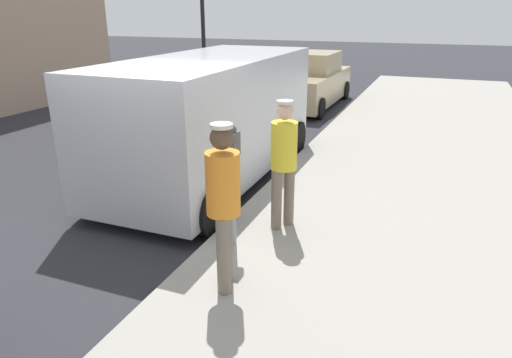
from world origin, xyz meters
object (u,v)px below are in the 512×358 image
(pedestrian_in_orange, at_px, (223,198))
(pedestrian_in_yellow, at_px, (284,157))
(parking_meter_near, at_px, (232,165))
(parked_sedan_ahead, at_px, (307,82))
(parked_van, at_px, (211,116))

(pedestrian_in_orange, bearing_deg, pedestrian_in_yellow, 86.60)
(parking_meter_near, distance_m, parked_sedan_ahead, 9.66)
(parking_meter_near, bearing_deg, pedestrian_in_yellow, 59.93)
(parking_meter_near, xyz_separation_m, parked_sedan_ahead, (-1.75, 9.49, -0.43))
(pedestrian_in_yellow, bearing_deg, parked_sedan_ahead, 103.75)
(parked_van, bearing_deg, pedestrian_in_yellow, -41.67)
(parked_van, distance_m, parked_sedan_ahead, 7.11)
(pedestrian_in_orange, bearing_deg, parked_van, 118.88)
(pedestrian_in_orange, xyz_separation_m, parked_sedan_ahead, (-2.06, 10.38, -0.41))
(parking_meter_near, relative_size, pedestrian_in_yellow, 0.89)
(parked_van, bearing_deg, pedestrian_in_orange, -61.12)
(pedestrian_in_yellow, height_order, parked_sedan_ahead, pedestrian_in_yellow)
(parking_meter_near, bearing_deg, pedestrian_in_orange, -70.83)
(parked_sedan_ahead, bearing_deg, pedestrian_in_orange, -78.79)
(parked_van, bearing_deg, parked_sedan_ahead, 92.00)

